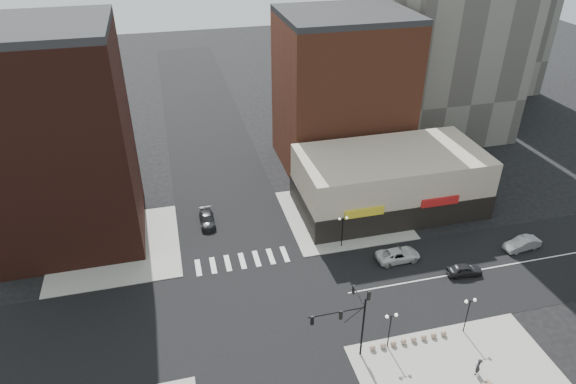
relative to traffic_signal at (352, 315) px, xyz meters
name	(u,v)px	position (x,y,z in m)	size (l,w,h in m)	color
ground	(257,309)	(-7.24, 7.83, -4.96)	(240.00, 240.00, 0.00)	black
road_ew	(257,309)	(-7.24, 7.83, -4.95)	(200.00, 14.00, 0.02)	black
road_ns	(257,309)	(-7.24, 7.83, -4.95)	(14.00, 200.00, 0.02)	black
sidewalk_nw	(116,247)	(-21.74, 22.33, -4.90)	(15.00, 15.00, 0.12)	gray
sidewalk_ne	(343,214)	(7.26, 22.33, -4.90)	(15.00, 15.00, 0.12)	gray
building_nw	(56,144)	(-26.24, 26.33, 7.54)	(16.00, 15.00, 25.00)	#361811
building_ne_midrise	(342,94)	(11.76, 37.33, 6.04)	(18.00, 15.00, 22.00)	brown
building_ne_row	(389,185)	(13.76, 22.83, -1.66)	(24.20, 12.20, 8.00)	#B3A48E
traffic_signal	(352,315)	(0.00, 0.00, 0.00)	(5.59, 3.09, 7.77)	black
street_lamp_se_a	(391,322)	(3.76, -0.17, -1.67)	(1.22, 0.32, 4.16)	black
street_lamp_se_b	(469,307)	(11.76, -0.17, -1.67)	(1.22, 0.32, 4.16)	black
street_lamp_ne	(343,224)	(4.76, 15.83, -1.67)	(1.22, 0.32, 4.16)	black
bollard_row	(409,340)	(5.94, -0.17, -4.56)	(7.91, 0.56, 0.56)	gray
white_suv	(398,255)	(10.29, 11.81, -4.25)	(2.38, 5.16, 1.43)	silver
dark_sedan_east	(464,270)	(16.38, 7.57, -4.29)	(1.59, 3.96, 1.35)	black
silver_sedan	(522,244)	(25.56, 10.12, -4.21)	(1.58, 4.54, 1.50)	gray
dark_sedan_north	(207,219)	(-10.39, 24.66, -4.30)	(1.87, 4.59, 1.33)	black
pedestrian	(478,367)	(10.20, -5.01, -3.93)	(0.66, 0.44, 1.82)	#242227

